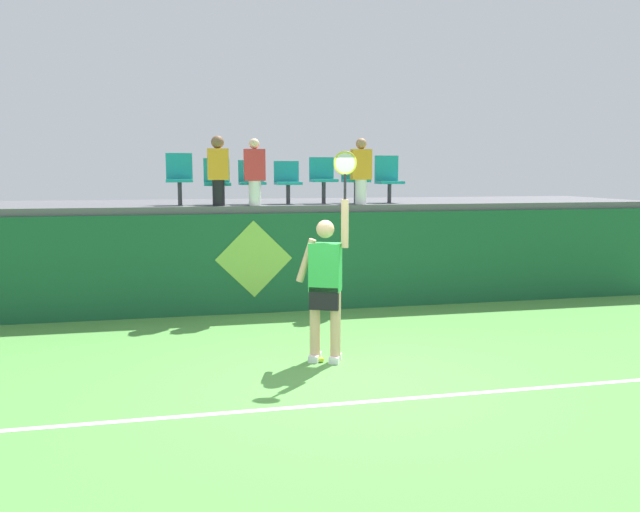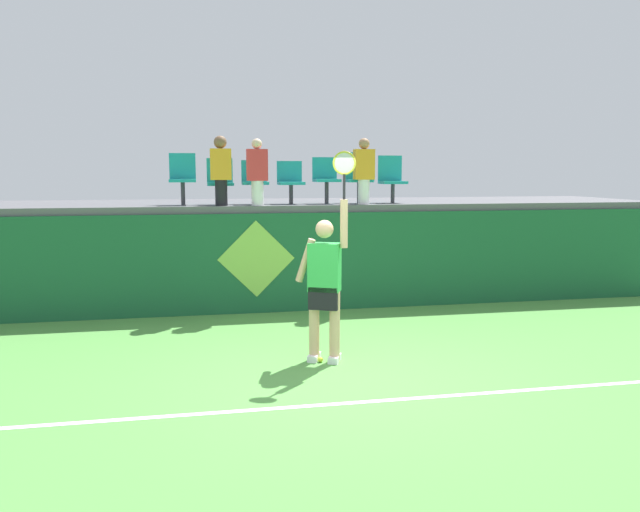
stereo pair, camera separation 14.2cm
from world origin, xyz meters
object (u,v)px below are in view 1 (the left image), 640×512
object	(u,v)px
stadium_chair_3	(287,180)
tennis_ball	(321,360)
stadium_chair_4	(323,177)
water_bottle	(220,198)
stadium_chair_1	(217,180)
stadium_chair_5	(355,175)
spectator_2	(361,170)
spectator_1	(255,171)
stadium_chair_6	(388,177)
stadium_chair_0	(179,176)
stadium_chair_2	(252,180)
tennis_player	(326,283)
spectator_0	(218,169)

from	to	relation	value
stadium_chair_3	tennis_ball	bearing A→B (deg)	-92.59
tennis_ball	stadium_chair_4	distance (m)	4.24
water_bottle	stadium_chair_3	bearing A→B (deg)	20.26
tennis_ball	stadium_chair_3	world-z (taller)	stadium_chair_3
stadium_chair_1	stadium_chair_5	size ratio (longest dim) A/B	0.88
stadium_chair_4	stadium_chair_1	bearing A→B (deg)	179.85
stadium_chair_4	spectator_2	bearing A→B (deg)	-34.01
tennis_ball	spectator_1	world-z (taller)	spectator_1
water_bottle	stadium_chair_6	xyz separation A→B (m)	(3.04, 0.45, 0.32)
stadium_chair_0	stadium_chair_2	xyz separation A→B (m)	(1.22, -0.01, -0.06)
water_bottle	spectator_2	xyz separation A→B (m)	(2.41, 0.05, 0.45)
stadium_chair_1	stadium_chair_2	size ratio (longest dim) A/B	1.04
stadium_chair_3	stadium_chair_1	bearing A→B (deg)	179.69
stadium_chair_5	spectator_2	distance (m)	0.42
tennis_player	stadium_chair_0	world-z (taller)	stadium_chair_0
stadium_chair_0	spectator_0	size ratio (longest dim) A/B	0.76
stadium_chair_1	stadium_chair_2	bearing A→B (deg)	-0.55
stadium_chair_1	stadium_chair_4	bearing A→B (deg)	-0.15
tennis_ball	spectator_0	distance (m)	4.04
tennis_player	tennis_ball	xyz separation A→B (m)	(-0.06, -0.04, -0.96)
spectator_2	water_bottle	bearing A→B (deg)	-178.91
tennis_ball	spectator_1	xyz separation A→B (m)	(-0.46, 3.07, 2.31)
stadium_chair_6	spectator_2	world-z (taller)	spectator_2
stadium_chair_4	spectator_2	xyz separation A→B (m)	(0.59, -0.40, 0.12)
water_bottle	stadium_chair_2	world-z (taller)	stadium_chair_2
stadium_chair_6	spectator_2	bearing A→B (deg)	-147.12
stadium_chair_0	stadium_chair_6	xyz separation A→B (m)	(3.68, 0.00, -0.03)
spectator_1	stadium_chair_4	bearing A→B (deg)	20.50
stadium_chair_4	spectator_1	world-z (taller)	spectator_1
tennis_player	stadium_chair_3	distance (m)	3.69
tennis_player	water_bottle	size ratio (longest dim) A/B	9.53
tennis_player	spectator_1	distance (m)	3.35
tennis_player	stadium_chair_5	xyz separation A→B (m)	(1.31, 3.50, 1.28)
stadium_chair_5	spectator_2	xyz separation A→B (m)	(0.00, -0.41, 0.09)
water_bottle	stadium_chair_5	bearing A→B (deg)	10.61
stadium_chair_3	spectator_1	bearing A→B (deg)	-143.06
stadium_chair_4	stadium_chair_6	size ratio (longest dim) A/B	0.96
stadium_chair_2	stadium_chair_5	distance (m)	1.84
stadium_chair_2	stadium_chair_4	distance (m)	1.25
stadium_chair_1	spectator_2	xyz separation A→B (m)	(2.43, -0.40, 0.16)
stadium_chair_2	spectator_2	distance (m)	1.89
water_bottle	stadium_chair_5	distance (m)	2.48
stadium_chair_3	spectator_2	distance (m)	1.29
stadium_chair_5	stadium_chair_6	world-z (taller)	stadium_chair_5
stadium_chair_2	stadium_chair_6	size ratio (longest dim) A/B	0.89
stadium_chair_2	stadium_chair_3	world-z (taller)	stadium_chair_2
water_bottle	stadium_chair_2	xyz separation A→B (m)	(0.57, 0.44, 0.29)
stadium_chair_3	spectator_0	xyz separation A→B (m)	(-1.21, -0.42, 0.19)
stadium_chair_0	spectator_2	xyz separation A→B (m)	(3.06, -0.40, 0.10)
stadium_chair_0	stadium_chair_5	bearing A→B (deg)	0.07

